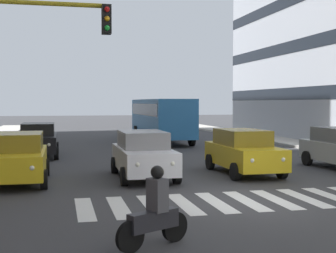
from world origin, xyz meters
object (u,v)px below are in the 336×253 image
Objects in this scene: car_1 at (243,151)px; bus_behind_traffic at (161,115)px; car_3 at (18,157)px; car_row2_0 at (38,140)px; motorcycle_with_rider at (155,214)px; car_2 at (143,154)px.

car_1 is 15.51m from bus_behind_traffic.
car_3 is 1.00× the size of car_row2_0.
motorcycle_with_rider is at bearing 77.70° from bus_behind_traffic.
car_2 and car_3 have the same top height.
car_3 is 0.42× the size of bus_behind_traffic.
car_3 is at bearing 0.49° from car_2.
car_1 and car_row2_0 have the same top height.
car_2 is at bearing 2.93° from car_1.
car_3 is (8.38, 0.24, 0.00)m from car_1.
car_row2_0 is 2.83× the size of motorcycle_with_rider.
car_row2_0 is at bearing -92.37° from car_3.
car_1 and car_2 have the same top height.
car_3 is 7.99m from car_row2_0.
car_row2_0 is (-0.33, -7.99, 0.00)m from car_3.
car_1 is 1.00× the size of car_3.
bus_behind_traffic is at bearing -90.00° from car_1.
car_row2_0 is (4.05, -7.95, 0.00)m from car_2.
car_row2_0 is 16.44m from motorcycle_with_rider.
car_2 is 2.83× the size of motorcycle_with_rider.
bus_behind_traffic is (-8.05, -7.73, 0.97)m from car_row2_0.
car_1 is 1.00× the size of car_2.
car_3 reaches higher than motorcycle_with_rider.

